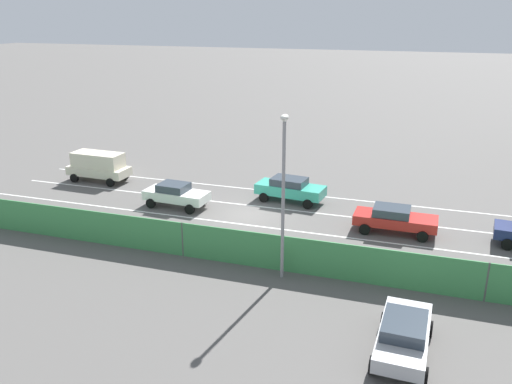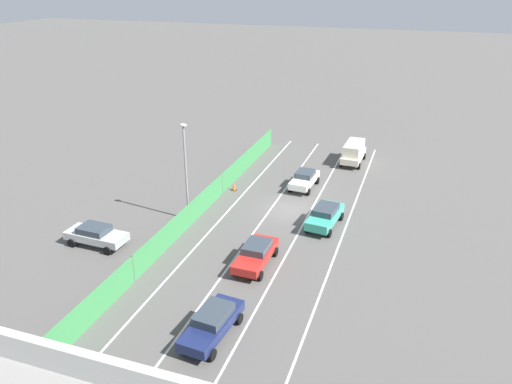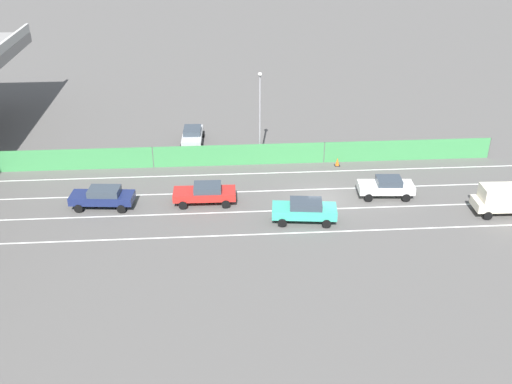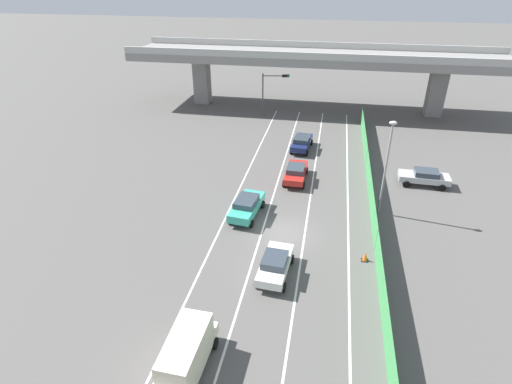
# 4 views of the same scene
# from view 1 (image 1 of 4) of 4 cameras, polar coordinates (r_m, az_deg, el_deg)

# --- Properties ---
(ground_plane) EXTENTS (300.00, 300.00, 0.00)m
(ground_plane) POSITION_cam_1_polar(r_m,az_deg,el_deg) (33.78, -0.86, -2.43)
(ground_plane) COLOR #565451
(lane_line_left_edge) EXTENTS (0.14, 48.17, 0.01)m
(lane_line_left_edge) POSITION_cam_1_polar(r_m,az_deg,el_deg) (36.97, 10.61, -0.85)
(lane_line_left_edge) COLOR silver
(lane_line_left_edge) RESTS_ON ground
(lane_line_mid_left) EXTENTS (0.14, 48.17, 0.01)m
(lane_line_mid_left) POSITION_cam_1_polar(r_m,az_deg,el_deg) (33.94, 9.82, -2.61)
(lane_line_mid_left) COLOR silver
(lane_line_mid_left) RESTS_ON ground
(lane_line_mid_right) EXTENTS (0.14, 48.17, 0.01)m
(lane_line_mid_right) POSITION_cam_1_polar(r_m,az_deg,el_deg) (30.95, 8.87, -4.72)
(lane_line_mid_right) COLOR silver
(lane_line_mid_right) RESTS_ON ground
(lane_line_right_edge) EXTENTS (0.14, 48.17, 0.01)m
(lane_line_right_edge) POSITION_cam_1_polar(r_m,az_deg,el_deg) (28.02, 7.72, -7.28)
(lane_line_right_edge) COLOR silver
(lane_line_right_edge) RESTS_ON ground
(green_fence) EXTENTS (0.10, 44.27, 1.88)m
(green_fence) POSITION_cam_1_polar(r_m,az_deg,el_deg) (25.98, 7.04, -7.13)
(green_fence) COLOR #3D8E4C
(green_fence) RESTS_ON ground
(car_hatchback_white) EXTENTS (2.18, 4.34, 1.57)m
(car_hatchback_white) POSITION_cam_1_polar(r_m,az_deg,el_deg) (35.27, -8.57, -0.20)
(car_hatchback_white) COLOR silver
(car_hatchback_white) RESTS_ON ground
(car_sedan_red) EXTENTS (2.10, 4.73, 1.53)m
(car_sedan_red) POSITION_cam_1_polar(r_m,az_deg,el_deg) (31.88, 14.58, -2.74)
(car_sedan_red) COLOR red
(car_sedan_red) RESTS_ON ground
(car_van_cream) EXTENTS (2.18, 4.76, 2.19)m
(car_van_cream) POSITION_cam_1_polar(r_m,az_deg,el_deg) (41.80, -16.50, 2.78)
(car_van_cream) COLOR beige
(car_van_cream) RESTS_ON ground
(car_taxi_teal) EXTENTS (2.42, 4.76, 1.63)m
(car_taxi_teal) POSITION_cam_1_polar(r_m,az_deg,el_deg) (35.91, 3.67, 0.41)
(car_taxi_teal) COLOR teal
(car_taxi_teal) RESTS_ON ground
(parked_wagon_silver) EXTENTS (4.58, 2.13, 1.51)m
(parked_wagon_silver) POSITION_cam_1_polar(r_m,az_deg,el_deg) (21.23, 15.53, -14.41)
(parked_wagon_silver) COLOR #B2B5B7
(parked_wagon_silver) RESTS_ON ground
(street_lamp) EXTENTS (0.60, 0.36, 7.95)m
(street_lamp) POSITION_cam_1_polar(r_m,az_deg,el_deg) (24.38, 2.95, 0.91)
(street_lamp) COLOR gray
(street_lamp) RESTS_ON ground
(traffic_cone) EXTENTS (0.47, 0.47, 0.72)m
(traffic_cone) POSITION_cam_1_polar(r_m,az_deg,el_deg) (29.43, -9.02, -5.30)
(traffic_cone) COLOR orange
(traffic_cone) RESTS_ON ground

